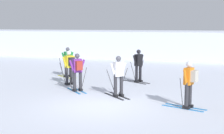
# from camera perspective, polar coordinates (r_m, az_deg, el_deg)

# --- Properties ---
(ground_plane) EXTENTS (120.00, 120.00, 0.00)m
(ground_plane) POSITION_cam_1_polar(r_m,az_deg,el_deg) (12.00, -2.29, -6.90)
(ground_plane) COLOR silver
(far_snow_ridge) EXTENTS (80.00, 8.95, 2.37)m
(far_snow_ridge) POSITION_cam_1_polar(r_m,az_deg,el_deg) (31.08, 10.32, 4.03)
(far_snow_ridge) COLOR silver
(far_snow_ridge) RESTS_ON ground
(skier_purple) EXTENTS (1.39, 1.40, 1.71)m
(skier_purple) POSITION_cam_1_polar(r_m,az_deg,el_deg) (14.49, -6.07, -0.60)
(skier_purple) COLOR #237AC6
(skier_purple) RESTS_ON ground
(skier_green) EXTENTS (1.52, 1.23, 1.71)m
(skier_green) POSITION_cam_1_polar(r_m,az_deg,el_deg) (18.54, -7.78, 1.01)
(skier_green) COLOR gold
(skier_green) RESTS_ON ground
(skier_white) EXTENTS (1.41, 1.38, 1.71)m
(skier_white) POSITION_cam_1_polar(r_m,az_deg,el_deg) (13.33, 1.12, -1.43)
(skier_white) COLOR black
(skier_white) RESTS_ON ground
(skier_orange) EXTENTS (1.63, 0.95, 1.71)m
(skier_orange) POSITION_cam_1_polar(r_m,az_deg,el_deg) (11.78, 13.41, -2.62)
(skier_orange) COLOR #237AC6
(skier_orange) RESTS_ON ground
(skier_yellow) EXTENTS (1.60, 1.05, 1.71)m
(skier_yellow) POSITION_cam_1_polar(r_m,az_deg,el_deg) (16.09, -7.52, 0.18)
(skier_yellow) COLOR silver
(skier_yellow) RESTS_ON ground
(skier_black) EXTENTS (1.57, 1.12, 1.71)m
(skier_black) POSITION_cam_1_polar(r_m,az_deg,el_deg) (16.76, 4.65, 0.38)
(skier_black) COLOR black
(skier_black) RESTS_ON ground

